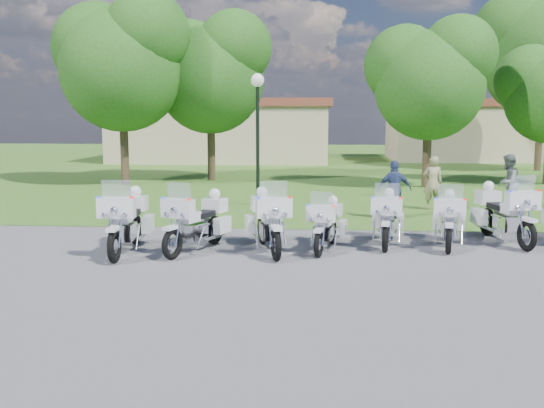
# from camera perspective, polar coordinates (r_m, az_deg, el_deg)

# --- Properties ---
(ground) EXTENTS (100.00, 100.00, 0.00)m
(ground) POSITION_cam_1_polar(r_m,az_deg,el_deg) (13.32, 2.80, -4.83)
(ground) COLOR #59595E
(ground) RESTS_ON ground
(grass_lawn) EXTENTS (100.00, 48.00, 0.01)m
(grass_lawn) POSITION_cam_1_polar(r_m,az_deg,el_deg) (40.08, 3.75, 3.97)
(grass_lawn) COLOR #3B651F
(grass_lawn) RESTS_ON ground
(motorcycle_0) EXTENTS (0.89, 2.54, 1.71)m
(motorcycle_0) POSITION_cam_1_polar(r_m,az_deg,el_deg) (13.88, -13.47, -1.51)
(motorcycle_0) COLOR black
(motorcycle_0) RESTS_ON ground
(motorcycle_1) EXTENTS (1.34, 2.30, 1.62)m
(motorcycle_1) POSITION_cam_1_polar(r_m,az_deg,el_deg) (13.77, -7.00, -1.57)
(motorcycle_1) COLOR black
(motorcycle_1) RESTS_ON ground
(motorcycle_2) EXTENTS (1.21, 2.44, 1.67)m
(motorcycle_2) POSITION_cam_1_polar(r_m,az_deg,el_deg) (13.64, -0.42, -1.52)
(motorcycle_2) COLOR black
(motorcycle_2) RESTS_ON ground
(motorcycle_3) EXTENTS (0.97, 2.06, 1.40)m
(motorcycle_3) POSITION_cam_1_polar(r_m,az_deg,el_deg) (13.85, 5.21, -1.87)
(motorcycle_3) COLOR black
(motorcycle_3) RESTS_ON ground
(motorcycle_4) EXTENTS (0.97, 2.27, 1.53)m
(motorcycle_4) POSITION_cam_1_polar(r_m,az_deg,el_deg) (14.62, 10.81, -1.22)
(motorcycle_4) COLOR black
(motorcycle_4) RESTS_ON ground
(motorcycle_5) EXTENTS (1.04, 2.25, 1.53)m
(motorcycle_5) POSITION_cam_1_polar(r_m,az_deg,el_deg) (14.78, 16.33, -1.32)
(motorcycle_5) COLOR black
(motorcycle_5) RESTS_ON ground
(motorcycle_6) EXTENTS (1.17, 2.50, 1.70)m
(motorcycle_6) POSITION_cam_1_polar(r_m,az_deg,el_deg) (15.62, 20.95, -0.76)
(motorcycle_6) COLOR black
(motorcycle_6) RESTS_ON ground
(lamp_post) EXTENTS (0.44, 0.44, 4.40)m
(lamp_post) POSITION_cam_1_polar(r_m,az_deg,el_deg) (20.26, -1.37, 9.10)
(lamp_post) COLOR black
(lamp_post) RESTS_ON ground
(tree_0) EXTENTS (6.20, 5.29, 8.27)m
(tree_0) POSITION_cam_1_polar(r_m,az_deg,el_deg) (27.64, -14.07, 13.14)
(tree_0) COLOR #38281C
(tree_0) RESTS_ON ground
(tree_1) EXTENTS (5.84, 4.98, 7.78)m
(tree_1) POSITION_cam_1_polar(r_m,az_deg,el_deg) (28.74, -5.91, 12.51)
(tree_1) COLOR #38281C
(tree_1) RESTS_ON ground
(tree_2) EXTENTS (5.33, 4.54, 7.10)m
(tree_2) POSITION_cam_1_polar(r_m,az_deg,el_deg) (26.52, 14.52, 11.67)
(tree_2) COLOR #38281C
(tree_2) RESTS_ON ground
(tree_4) EXTENTS (7.62, 6.50, 10.16)m
(tree_4) POSITION_cam_1_polar(r_m,az_deg,el_deg) (36.73, 24.18, 13.38)
(tree_4) COLOR #38281C
(tree_4) RESTS_ON ground
(building_west) EXTENTS (14.56, 8.32, 4.10)m
(building_west) POSITION_cam_1_polar(r_m,az_deg,el_deg) (41.46, -4.59, 6.97)
(building_west) COLOR tan
(building_west) RESTS_ON ground
(building_east) EXTENTS (11.44, 7.28, 4.10)m
(building_east) POSITION_cam_1_polar(r_m,az_deg,el_deg) (44.29, 18.29, 6.66)
(building_east) COLOR tan
(building_east) RESTS_ON ground
(bystander_a) EXTENTS (0.64, 0.43, 1.73)m
(bystander_a) POSITION_cam_1_polar(r_m,az_deg,el_deg) (20.23, 14.89, 1.91)
(bystander_a) COLOR #9B9069
(bystander_a) RESTS_ON ground
(bystander_b) EXTENTS (1.09, 1.12, 1.82)m
(bystander_b) POSITION_cam_1_polar(r_m,az_deg,el_deg) (20.49, 21.28, 1.82)
(bystander_b) COLOR slate
(bystander_b) RESTS_ON ground
(bystander_c) EXTENTS (1.04, 0.51, 1.72)m
(bystander_c) POSITION_cam_1_polar(r_m,az_deg,el_deg) (18.11, 11.45, 1.28)
(bystander_c) COLOR navy
(bystander_c) RESTS_ON ground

